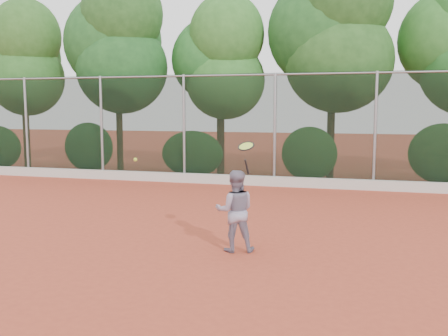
# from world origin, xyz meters

# --- Properties ---
(ground) EXTENTS (80.00, 80.00, 0.00)m
(ground) POSITION_xyz_m (0.00, 0.00, 0.00)
(ground) COLOR #AA3F28
(ground) RESTS_ON ground
(concrete_curb) EXTENTS (24.00, 0.20, 0.30)m
(concrete_curb) POSITION_xyz_m (0.00, 6.82, 0.15)
(concrete_curb) COLOR #BBB6AE
(concrete_curb) RESTS_ON ground
(tennis_player) EXTENTS (0.79, 0.69, 1.39)m
(tennis_player) POSITION_xyz_m (0.57, -0.38, 0.70)
(tennis_player) COLOR gray
(tennis_player) RESTS_ON ground
(chainlink_fence) EXTENTS (24.09, 0.09, 3.50)m
(chainlink_fence) POSITION_xyz_m (-0.00, 7.00, 1.86)
(chainlink_fence) COLOR black
(chainlink_fence) RESTS_ON ground
(foliage_backdrop) EXTENTS (23.70, 3.63, 7.55)m
(foliage_backdrop) POSITION_xyz_m (-0.55, 8.98, 4.40)
(foliage_backdrop) COLOR #48321B
(foliage_backdrop) RESTS_ON ground
(tennis_racket) EXTENTS (0.33, 0.31, 0.56)m
(tennis_racket) POSITION_xyz_m (0.79, -0.50, 1.77)
(tennis_racket) COLOR black
(tennis_racket) RESTS_ON ground
(tennis_ball_in_flight) EXTENTS (0.06, 0.06, 0.06)m
(tennis_ball_in_flight) POSITION_xyz_m (-1.17, -0.55, 1.54)
(tennis_ball_in_flight) COLOR #BAD630
(tennis_ball_in_flight) RESTS_ON ground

